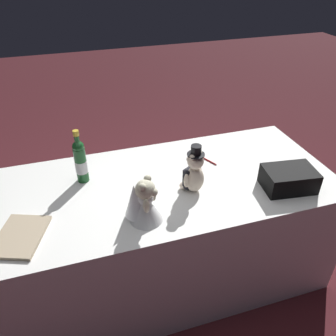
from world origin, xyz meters
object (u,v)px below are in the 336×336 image
at_px(teddy_bear_bride, 143,202).
at_px(champagne_bottle, 80,161).
at_px(teddy_bear_groom, 194,173).
at_px(guestbook, 20,236).
at_px(gift_case_black, 289,179).
at_px(signing_pen, 209,161).

bearing_deg(teddy_bear_bride, champagne_bottle, -59.09).
distance_m(teddy_bear_groom, guestbook, 0.93).
height_order(teddy_bear_bride, champagne_bottle, champagne_bottle).
xyz_separation_m(teddy_bear_groom, guestbook, (0.91, 0.10, -0.11)).
bearing_deg(teddy_bear_bride, gift_case_black, -179.48).
bearing_deg(guestbook, champagne_bottle, -110.46).
relative_size(teddy_bear_groom, gift_case_black, 0.95).
bearing_deg(gift_case_black, teddy_bear_groom, -14.86).
height_order(champagne_bottle, gift_case_black, champagne_bottle).
bearing_deg(gift_case_black, teddy_bear_bride, 0.52).
bearing_deg(signing_pen, guestbook, 17.30).
bearing_deg(guestbook, teddy_bear_groom, -152.90).
distance_m(teddy_bear_bride, signing_pen, 0.67).
height_order(teddy_bear_groom, teddy_bear_bride, teddy_bear_groom).
xyz_separation_m(champagne_bottle, guestbook, (0.34, 0.38, -0.13)).
distance_m(champagne_bottle, signing_pen, 0.80).
height_order(teddy_bear_groom, gift_case_black, teddy_bear_groom).
distance_m(signing_pen, guestbook, 1.17).
relative_size(teddy_bear_bride, signing_pen, 1.94).
height_order(champagne_bottle, guestbook, champagne_bottle).
bearing_deg(champagne_bottle, teddy_bear_bride, 120.91).
height_order(teddy_bear_bride, guestbook, teddy_bear_bride).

